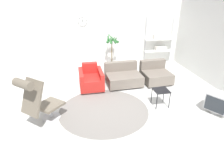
# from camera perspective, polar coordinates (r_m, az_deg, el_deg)

# --- Properties ---
(ground_plane) EXTENTS (12.00, 12.00, 0.00)m
(ground_plane) POSITION_cam_1_polar(r_m,az_deg,el_deg) (5.59, -0.31, -5.58)
(ground_plane) COLOR silver
(wall_back) EXTENTS (12.00, 0.09, 2.80)m
(wall_back) POSITION_cam_1_polar(r_m,az_deg,el_deg) (8.12, -4.77, 14.67)
(wall_back) COLOR silver
(wall_back) RESTS_ON ground_plane
(round_rug) EXTENTS (2.34, 2.34, 0.01)m
(round_rug) POSITION_cam_1_polar(r_m,az_deg,el_deg) (5.30, -2.36, -7.44)
(round_rug) COLOR slate
(round_rug) RESTS_ON ground_plane
(lounge_chair) EXTENTS (1.01, 1.03, 1.23)m
(lounge_chair) POSITION_cam_1_polar(r_m,az_deg,el_deg) (4.74, -20.56, -3.83)
(lounge_chair) COLOR #BCBCC1
(lounge_chair) RESTS_ON ground_plane
(armchair_red) EXTENTS (0.74, 0.90, 0.75)m
(armchair_red) POSITION_cam_1_polar(r_m,az_deg,el_deg) (6.38, -6.00, 1.17)
(armchair_red) COLOR silver
(armchair_red) RESTS_ON ground_plane
(couch_low) EXTENTS (1.16, 0.96, 0.69)m
(couch_low) POSITION_cam_1_polar(r_m,az_deg,el_deg) (6.65, 3.18, 1.99)
(couch_low) COLOR black
(couch_low) RESTS_ON ground_plane
(couch_second) EXTENTS (0.93, 0.95, 0.69)m
(couch_second) POSITION_cam_1_polar(r_m,az_deg,el_deg) (6.98, 12.30, 2.57)
(couch_second) COLOR black
(couch_second) RESTS_ON ground_plane
(side_table) EXTENTS (0.40, 0.40, 0.47)m
(side_table) POSITION_cam_1_polar(r_m,az_deg,el_deg) (5.47, 13.84, -2.20)
(side_table) COLOR black
(side_table) RESTS_ON ground_plane
(crt_television) EXTENTS (0.66, 0.69, 0.53)m
(crt_television) POSITION_cam_1_polar(r_m,az_deg,el_deg) (5.74, 28.15, -4.71)
(crt_television) COLOR #B7B7B7
(crt_television) RESTS_ON ground_plane
(potted_plant) EXTENTS (0.55, 0.53, 1.46)m
(potted_plant) POSITION_cam_1_polar(r_m,az_deg,el_deg) (7.88, -0.03, 9.99)
(potted_plant) COLOR #333338
(potted_plant) RESTS_ON ground_plane
(shelf_unit) EXTENTS (1.23, 0.28, 2.04)m
(shelf_unit) POSITION_cam_1_polar(r_m,az_deg,el_deg) (8.69, 13.43, 11.37)
(shelf_unit) COLOR #BCBCC1
(shelf_unit) RESTS_ON ground_plane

